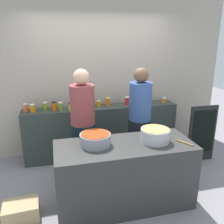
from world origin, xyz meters
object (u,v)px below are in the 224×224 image
preserve_jar_0 (26,107)px  cooking_pot_center (155,135)px  preserve_jar_8 (99,103)px  cook_in_cap (139,128)px  preserve_jar_11 (136,101)px  preserve_jar_1 (33,108)px  wooden_spoon (185,143)px  preserve_jar_3 (54,106)px  preserve_jar_5 (71,107)px  preserve_jar_10 (127,101)px  preserve_jar_6 (78,106)px  preserve_jar_7 (86,106)px  preserve_jar_13 (164,100)px  cook_with_tongs (83,133)px  preserve_jar_4 (61,106)px  bread_crate (21,211)px  chalkboard_sign (202,134)px  preserve_jar_9 (108,102)px  preserve_jar_12 (142,101)px  cooking_pot_left (95,139)px  preserve_jar_2 (45,106)px

preserve_jar_0 → cooking_pot_center: preserve_jar_0 is taller
preserve_jar_8 → cook_in_cap: bearing=-60.3°
preserve_jar_0 → preserve_jar_11: bearing=-0.4°
preserve_jar_1 → wooden_spoon: size_ratio=0.59×
preserve_jar_3 → cooking_pot_center: size_ratio=0.40×
preserve_jar_5 → preserve_jar_10: 1.01m
preserve_jar_3 → preserve_jar_6: 0.39m
preserve_jar_7 → preserve_jar_13: 1.45m
preserve_jar_13 → cook_with_tongs: cook_with_tongs is taller
preserve_jar_4 → preserve_jar_8: size_ratio=1.38×
wooden_spoon → preserve_jar_13: bearing=73.7°
bread_crate → chalkboard_sign: 3.01m
preserve_jar_6 → cook_in_cap: size_ratio=0.08×
preserve_jar_10 → bread_crate: preserve_jar_10 is taller
preserve_jar_1 → preserve_jar_9: (1.27, 0.10, 0.00)m
preserve_jar_12 → bread_crate: (-2.02, -1.39, -0.87)m
preserve_jar_10 → cooking_pot_center: preserve_jar_10 is taller
preserve_jar_7 → wooden_spoon: size_ratio=0.52×
preserve_jar_10 → cooking_pot_left: preserve_jar_10 is taller
preserve_jar_2 → wooden_spoon: 2.32m
preserve_jar_0 → cook_with_tongs: 1.16m
preserve_jar_1 → wooden_spoon: 2.41m
preserve_jar_2 → preserve_jar_12: preserve_jar_2 is taller
preserve_jar_0 → preserve_jar_5: (0.72, -0.09, -0.01)m
preserve_jar_3 → cooking_pot_left: preserve_jar_3 is taller
preserve_jar_11 → preserve_jar_13: preserve_jar_11 is taller
preserve_jar_0 → preserve_jar_10: (1.72, -0.01, 0.00)m
preserve_jar_13 → preserve_jar_2: bearing=178.3°
preserve_jar_2 → preserve_jar_8: (0.91, 0.00, -0.02)m
preserve_jar_3 → preserve_jar_13: size_ratio=1.42×
preserve_jar_9 → preserve_jar_11: (0.52, -0.06, -0.02)m
preserve_jar_4 → preserve_jar_9: size_ratio=0.99×
preserve_jar_10 → wooden_spoon: bearing=-80.7°
preserve_jar_6 → preserve_jar_11: size_ratio=1.30×
preserve_jar_5 → preserve_jar_12: preserve_jar_5 is taller
preserve_jar_0 → preserve_jar_10: preserve_jar_10 is taller
cook_with_tongs → chalkboard_sign: cook_with_tongs is taller
cooking_pot_center → preserve_jar_2: bearing=132.6°
preserve_jar_5 → preserve_jar_0: bearing=172.8°
preserve_jar_7 → cooking_pot_center: bearing=-63.5°
cooking_pot_center → cook_with_tongs: cook_with_tongs is taller
preserve_jar_2 → cook_with_tongs: bearing=-56.8°
preserve_jar_5 → chalkboard_sign: bearing=-14.6°
preserve_jar_0 → preserve_jar_3: (0.45, -0.03, 0.00)m
preserve_jar_8 → preserve_jar_13: (1.21, -0.06, 0.00)m
preserve_jar_6 → preserve_jar_8: bearing=17.3°
preserve_jar_1 → preserve_jar_13: bearing=0.6°
preserve_jar_12 → preserve_jar_2: bearing=178.0°
preserve_jar_0 → preserve_jar_8: size_ratio=1.40×
preserve_jar_5 → preserve_jar_1: bearing=176.4°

